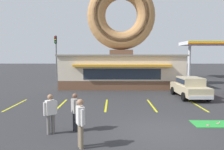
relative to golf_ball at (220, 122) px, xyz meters
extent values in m
plane|color=#2D2D30|center=(-3.01, -1.18, -0.05)|extent=(160.00, 160.00, 0.00)
cube|color=brown|center=(-4.34, 12.82, 0.40)|extent=(12.00, 6.00, 0.90)
cube|color=beige|center=(-4.34, 12.82, 2.00)|extent=(12.00, 6.00, 2.30)
cube|color=gray|center=(-4.34, 12.82, 3.23)|extent=(12.30, 6.30, 0.16)
cube|color=orange|center=(-4.34, 9.52, 2.30)|extent=(9.00, 0.60, 0.20)
cube|color=#232D3D|center=(-4.34, 9.80, 1.50)|extent=(7.20, 0.03, 1.00)
cube|color=brown|center=(-4.34, 12.82, 3.56)|extent=(2.40, 1.80, 0.50)
torus|color=#B27F4C|center=(-4.34, 12.82, 7.36)|extent=(7.10, 1.90, 7.10)
torus|color=#9E6B42|center=(-4.34, 12.39, 7.36)|extent=(6.24, 1.05, 6.24)
torus|color=#D8667F|center=(-0.76, -0.48, 0.00)|extent=(0.13, 0.13, 0.04)
torus|color=#D8667F|center=(-0.17, -0.20, 0.00)|extent=(0.13, 0.13, 0.04)
sphere|color=white|center=(0.00, 0.00, 0.00)|extent=(0.04, 0.04, 0.04)
cube|color=#BCAD89|center=(0.77, 6.49, 0.61)|extent=(1.84, 4.43, 0.68)
cube|color=#BCAD89|center=(0.77, 6.34, 1.25)|extent=(1.60, 2.13, 0.60)
cube|color=#232D3D|center=(0.77, 6.34, 1.27)|extent=(1.62, 2.05, 0.36)
cube|color=silver|center=(0.73, 8.72, 0.37)|extent=(1.67, 0.13, 0.24)
cube|color=silver|center=(0.81, 4.26, 0.37)|extent=(1.67, 0.13, 0.24)
cylinder|color=black|center=(-0.14, 7.84, 0.27)|extent=(0.23, 0.64, 0.64)
cylinder|color=black|center=(1.62, 7.87, 0.27)|extent=(0.23, 0.64, 0.64)
cylinder|color=black|center=(-0.09, 5.11, 0.27)|extent=(0.23, 0.64, 0.64)
cylinder|color=black|center=(1.67, 5.14, 0.27)|extent=(0.23, 0.64, 0.64)
cylinder|color=#7F7056|center=(-6.34, -2.77, 0.38)|extent=(0.15, 0.15, 0.86)
cylinder|color=#7F7056|center=(-6.26, -2.95, 0.38)|extent=(0.15, 0.15, 0.86)
cube|color=silver|center=(-6.30, -2.86, 1.13)|extent=(0.37, 0.44, 0.63)
cylinder|color=silver|center=(-6.40, -2.63, 1.09)|extent=(0.10, 0.10, 0.58)
cylinder|color=silver|center=(-6.20, -3.09, 1.09)|extent=(0.10, 0.10, 0.58)
sphere|color=#9E7051|center=(-6.30, -2.86, 1.59)|extent=(0.23, 0.23, 0.23)
cylinder|color=#232328|center=(-6.84, -1.05, 0.35)|extent=(0.15, 0.15, 0.81)
cylinder|color=#232328|center=(-6.74, -1.23, 0.35)|extent=(0.15, 0.15, 0.81)
cube|color=gray|center=(-6.79, -1.14, 1.06)|extent=(0.39, 0.45, 0.59)
cylinder|color=gray|center=(-6.91, -0.92, 1.03)|extent=(0.10, 0.10, 0.55)
cylinder|color=gray|center=(-6.67, -1.36, 1.03)|extent=(0.10, 0.10, 0.55)
sphere|color=brown|center=(-6.79, -1.14, 1.49)|extent=(0.22, 0.22, 0.22)
cylinder|color=slate|center=(-7.67, -1.42, 0.36)|extent=(0.15, 0.15, 0.82)
cylinder|color=slate|center=(-7.83, -1.54, 0.36)|extent=(0.15, 0.15, 0.82)
cube|color=silver|center=(-7.75, -1.48, 1.07)|extent=(0.45, 0.42, 0.60)
cylinder|color=silver|center=(-7.55, -1.33, 1.04)|extent=(0.10, 0.10, 0.55)
cylinder|color=silver|center=(-7.95, -1.63, 1.04)|extent=(0.10, 0.10, 0.55)
sphere|color=#9E7051|center=(-7.75, -1.48, 1.51)|extent=(0.22, 0.22, 0.22)
cylinder|color=#51565B|center=(1.10, 10.19, 0.42)|extent=(0.56, 0.56, 0.95)
torus|color=#303437|center=(1.10, 10.19, 0.90)|extent=(0.57, 0.57, 0.05)
cylinder|color=#595B60|center=(-12.44, 17.55, 2.85)|extent=(0.16, 0.16, 5.80)
cube|color=black|center=(-12.44, 17.37, 5.20)|extent=(0.28, 0.24, 0.90)
sphere|color=red|center=(-12.44, 17.25, 5.50)|extent=(0.18, 0.18, 0.18)
sphere|color=orange|center=(-12.44, 17.25, 5.20)|extent=(0.18, 0.18, 0.18)
sphere|color=green|center=(-12.44, 17.25, 4.90)|extent=(0.18, 0.18, 0.18)
cylinder|color=silver|center=(6.12, 22.15, 2.35)|extent=(0.40, 0.40, 4.80)
cube|color=silver|center=(9.62, 22.15, 5.00)|extent=(9.00, 4.40, 0.50)
cube|color=yellow|center=(9.62, 19.93, 5.00)|extent=(9.00, 0.04, 0.44)
cube|color=red|center=(9.62, 19.90, 4.83)|extent=(9.00, 0.04, 0.12)
cube|color=yellow|center=(-11.62, 3.82, -0.05)|extent=(0.12, 3.60, 0.01)
cube|color=yellow|center=(-8.62, 3.82, -0.05)|extent=(0.12, 3.60, 0.01)
cube|color=yellow|center=(-5.62, 3.82, -0.05)|extent=(0.12, 3.60, 0.01)
cube|color=yellow|center=(-2.62, 3.82, -0.05)|extent=(0.12, 3.60, 0.01)
cube|color=yellow|center=(0.38, 3.82, -0.05)|extent=(0.12, 3.60, 0.01)
camera|label=1|loc=(-5.14, -10.34, 3.21)|focal=35.00mm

